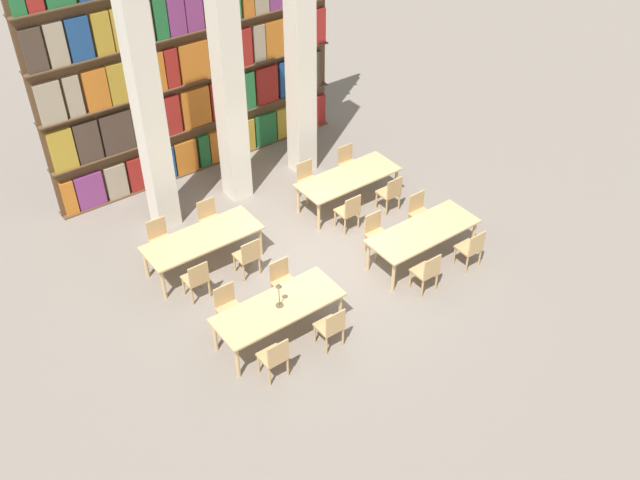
{
  "coord_description": "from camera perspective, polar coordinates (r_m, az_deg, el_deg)",
  "views": [
    {
      "loc": [
        -6.37,
        -8.78,
        9.22
      ],
      "look_at": [
        0.0,
        -0.12,
        0.65
      ],
      "focal_mm": 40.0,
      "sensor_mm": 36.0,
      "label": 1
    }
  ],
  "objects": [
    {
      "name": "ground_plane",
      "position": [
        14.24,
        -0.29,
        -1.8
      ],
      "size": [
        40.0,
        40.0,
        0.0
      ],
      "primitive_type": "plane",
      "color": "gray"
    },
    {
      "name": "bookshelf_bank",
      "position": [
        16.11,
        -10.05,
        13.95
      ],
      "size": [
        7.08,
        0.35,
        5.5
      ],
      "color": "brown",
      "rests_on": "ground_plane"
    },
    {
      "name": "pillar_left",
      "position": [
        14.09,
        -13.8,
        11.25
      ],
      "size": [
        0.5,
        0.5,
        6.0
      ],
      "color": "silver",
      "rests_on": "ground_plane"
    },
    {
      "name": "pillar_center",
      "position": [
        14.77,
        -7.43,
        13.35
      ],
      "size": [
        0.5,
        0.5,
        6.0
      ],
      "color": "silver",
      "rests_on": "ground_plane"
    },
    {
      "name": "pillar_right",
      "position": [
        15.63,
        -1.59,
        15.1
      ],
      "size": [
        0.5,
        0.5,
        6.0
      ],
      "color": "silver",
      "rests_on": "ground_plane"
    },
    {
      "name": "reading_table_0",
      "position": [
        12.33,
        -3.36,
        -5.53
      ],
      "size": [
        2.3,
        0.9,
        0.72
      ],
      "color": "tan",
      "rests_on": "ground_plane"
    },
    {
      "name": "chair_0",
      "position": [
        11.81,
        -3.66,
        -9.31
      ],
      "size": [
        0.42,
        0.4,
        0.87
      ],
      "color": "tan",
      "rests_on": "ground_plane"
    },
    {
      "name": "chair_1",
      "position": [
        12.72,
        -7.34,
        -5.29
      ],
      "size": [
        0.42,
        0.4,
        0.87
      ],
      "rotation": [
        0.0,
        0.0,
        3.14
      ],
      "color": "tan",
      "rests_on": "ground_plane"
    },
    {
      "name": "chair_2",
      "position": [
        12.26,
        0.9,
        -6.94
      ],
      "size": [
        0.42,
        0.4,
        0.87
      ],
      "color": "tan",
      "rests_on": "ground_plane"
    },
    {
      "name": "chair_3",
      "position": [
        13.14,
        -2.98,
        -3.24
      ],
      "size": [
        0.42,
        0.4,
        0.87
      ],
      "rotation": [
        0.0,
        0.0,
        3.14
      ],
      "color": "tan",
      "rests_on": "ground_plane"
    },
    {
      "name": "desk_lamp_0",
      "position": [
        12.06,
        -3.31,
        -4.09
      ],
      "size": [
        0.14,
        0.14,
        0.5
      ],
      "color": "brown",
      "rests_on": "reading_table_0"
    },
    {
      "name": "reading_table_1",
      "position": [
        14.06,
        8.26,
        0.55
      ],
      "size": [
        2.3,
        0.9,
        0.72
      ],
      "color": "tan",
      "rests_on": "ground_plane"
    },
    {
      "name": "chair_4",
      "position": [
        13.46,
        8.54,
        -2.49
      ],
      "size": [
        0.42,
        0.4,
        0.87
      ],
      "color": "tan",
      "rests_on": "ground_plane"
    },
    {
      "name": "chair_5",
      "position": [
        14.27,
        4.52,
        0.62
      ],
      "size": [
        0.42,
        0.4,
        0.87
      ],
      "rotation": [
        0.0,
        0.0,
        3.14
      ],
      "color": "tan",
      "rests_on": "ground_plane"
    },
    {
      "name": "chair_6",
      "position": [
        14.15,
        12.0,
        -0.62
      ],
      "size": [
        0.42,
        0.4,
        0.87
      ],
      "color": "tan",
      "rests_on": "ground_plane"
    },
    {
      "name": "chair_7",
      "position": [
        14.92,
        7.97,
        2.25
      ],
      "size": [
        0.42,
        0.4,
        0.87
      ],
      "rotation": [
        0.0,
        0.0,
        3.14
      ],
      "color": "tan",
      "rests_on": "ground_plane"
    },
    {
      "name": "reading_table_2",
      "position": [
        13.93,
        -9.38,
        0.01
      ],
      "size": [
        2.3,
        0.9,
        0.72
      ],
      "color": "tan",
      "rests_on": "ground_plane"
    },
    {
      "name": "chair_8",
      "position": [
        13.35,
        -9.85,
        -3.06
      ],
      "size": [
        0.42,
        0.4,
        0.87
      ],
      "color": "tan",
      "rests_on": "ground_plane"
    },
    {
      "name": "chair_9",
      "position": [
        14.42,
        -12.64,
        0.11
      ],
      "size": [
        0.42,
        0.4,
        0.87
      ],
      "rotation": [
        0.0,
        0.0,
        3.14
      ],
      "color": "tan",
      "rests_on": "ground_plane"
    },
    {
      "name": "chair_10",
      "position": [
        13.73,
        -5.79,
        -1.25
      ],
      "size": [
        0.42,
        0.4,
        0.87
      ],
      "color": "tan",
      "rests_on": "ground_plane"
    },
    {
      "name": "chair_11",
      "position": [
        14.76,
        -8.8,
        1.7
      ],
      "size": [
        0.42,
        0.4,
        0.87
      ],
      "rotation": [
        0.0,
        0.0,
        3.14
      ],
      "color": "tan",
      "rests_on": "ground_plane"
    },
    {
      "name": "reading_table_3",
      "position": [
        15.47,
        2.28,
        4.9
      ],
      "size": [
        2.3,
        0.9,
        0.72
      ],
      "color": "tan",
      "rests_on": "ground_plane"
    },
    {
      "name": "chair_12",
      "position": [
        14.82,
        2.33,
        2.34
      ],
      "size": [
        0.42,
        0.4,
        0.87
      ],
      "color": "tan",
      "rests_on": "ground_plane"
    },
    {
      "name": "chair_13",
      "position": [
        15.78,
        -0.99,
        4.89
      ],
      "size": [
        0.42,
        0.4,
        0.87
      ],
      "rotation": [
        0.0,
        0.0,
        3.14
      ],
      "color": "tan",
      "rests_on": "ground_plane"
    },
    {
      "name": "chair_14",
      "position": [
        15.43,
        5.65,
        3.81
      ],
      "size": [
        0.42,
        0.4,
        0.87
      ],
      "color": "tan",
      "rests_on": "ground_plane"
    },
    {
      "name": "chair_15",
      "position": [
        16.35,
        2.26,
        6.19
      ],
      "size": [
        0.42,
        0.4,
        0.87
      ],
      "rotation": [
        0.0,
        0.0,
        3.14
      ],
      "color": "tan",
      "rests_on": "ground_plane"
    }
  ]
}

